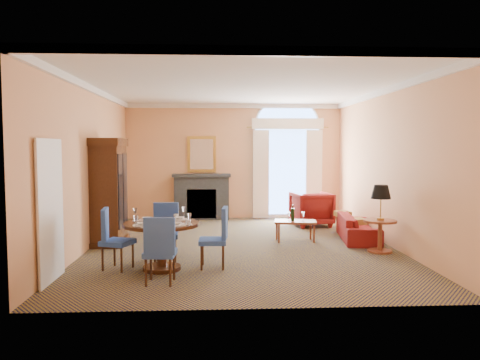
{
  "coord_description": "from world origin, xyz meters",
  "views": [
    {
      "loc": [
        -0.53,
        -9.37,
        1.99
      ],
      "look_at": [
        0.0,
        0.5,
        1.3
      ],
      "focal_mm": 35.0,
      "sensor_mm": 36.0,
      "label": 1
    }
  ],
  "objects": [
    {
      "name": "room_envelope",
      "position": [
        -0.03,
        0.67,
        2.51
      ],
      "size": [
        6.04,
        7.52,
        3.45
      ],
      "color": "#F3AD74",
      "rests_on": "ground"
    },
    {
      "name": "side_table",
      "position": [
        2.6,
        -0.75,
        0.8
      ],
      "size": [
        0.62,
        0.62,
        1.26
      ],
      "color": "brown",
      "rests_on": "ground"
    },
    {
      "name": "dining_chair_west",
      "position": [
        -2.22,
        -1.74,
        0.57
      ],
      "size": [
        0.57,
        0.57,
        1.0
      ],
      "rotation": [
        0.0,
        0.0,
        -1.93
      ],
      "color": "#284DA0",
      "rests_on": "ground"
    },
    {
      "name": "coffee_table",
      "position": [
        1.16,
        0.35,
        0.42
      ],
      "size": [
        0.93,
        0.6,
        0.8
      ],
      "rotation": [
        0.0,
        0.0,
        -0.14
      ],
      "color": "brown",
      "rests_on": "ground"
    },
    {
      "name": "ground",
      "position": [
        0.0,
        0.0,
        0.0
      ],
      "size": [
        7.5,
        7.5,
        0.0
      ],
      "primitive_type": "plane",
      "color": "#13153E",
      "rests_on": "ground"
    },
    {
      "name": "dining_chair_east",
      "position": [
        -0.48,
        -1.72,
        0.57
      ],
      "size": [
        0.49,
        0.47,
        1.0
      ],
      "rotation": [
        0.0,
        0.0,
        1.54
      ],
      "color": "#284DA0",
      "rests_on": "ground"
    },
    {
      "name": "dining_chair_south",
      "position": [
        -1.33,
        -2.68,
        0.57
      ],
      "size": [
        0.48,
        0.49,
        1.0
      ],
      "rotation": [
        0.0,
        0.0,
        -0.07
      ],
      "color": "#284DA0",
      "rests_on": "ground"
    },
    {
      "name": "sofa",
      "position": [
        2.55,
        0.46,
        0.27
      ],
      "size": [
        0.95,
        1.9,
        0.53
      ],
      "primitive_type": "imported",
      "rotation": [
        0.0,
        0.0,
        1.43
      ],
      "color": "maroon",
      "rests_on": "ground"
    },
    {
      "name": "dining_chair_north",
      "position": [
        -1.41,
        -1.06,
        0.57
      ],
      "size": [
        0.48,
        0.48,
        1.0
      ],
      "rotation": [
        0.0,
        0.0,
        3.22
      ],
      "color": "#284DA0",
      "rests_on": "ground"
    },
    {
      "name": "armchair",
      "position": [
        1.91,
        2.29,
        0.43
      ],
      "size": [
        1.06,
        1.08,
        0.86
      ],
      "primitive_type": "imported",
      "rotation": [
        0.0,
        0.0,
        3.29
      ],
      "color": "maroon",
      "rests_on": "ground"
    },
    {
      "name": "dining_table",
      "position": [
        -1.4,
        -1.82,
        0.57
      ],
      "size": [
        1.23,
        1.23,
        0.97
      ],
      "color": "black",
      "rests_on": "ground"
    },
    {
      "name": "armoire",
      "position": [
        -2.72,
        0.35,
        1.05
      ],
      "size": [
        0.62,
        1.11,
        2.18
      ],
      "color": "black",
      "rests_on": "ground"
    }
  ]
}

